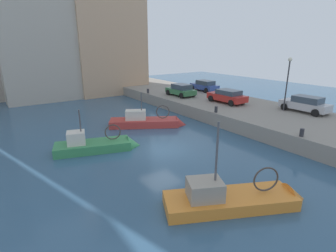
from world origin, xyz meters
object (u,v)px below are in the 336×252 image
Objects in this scene: mooring_bollard_mid at (216,109)px; parked_car_blue at (205,86)px; fishing_boat_orange at (237,203)px; parked_car_green at (181,90)px; fishing_boat_red at (148,125)px; mooring_bollard_south at (302,133)px; mooring_bollard_north at (148,91)px; fishing_boat_green at (99,148)px; quay_streetlamp at (288,75)px; parked_car_red at (227,96)px; parked_car_silver at (305,104)px.

parked_car_blue is at bearing 52.53° from mooring_bollard_mid.
parked_car_green is at bearing 59.43° from fishing_boat_orange.
fishing_boat_orange is 1.00× the size of fishing_boat_red.
mooring_bollard_south is 20.00m from mooring_bollard_north.
fishing_boat_orange is 10.48m from fishing_boat_green.
mooring_bollard_mid is at bearing 150.89° from quay_streetlamp.
parked_car_blue is at bearing 11.87° from parked_car_green.
fishing_boat_red is at bearing 114.75° from mooring_bollard_south.
quay_streetlamp reaches higher than parked_car_blue.
mooring_bollard_mid is 0.11× the size of quay_streetlamp.
quay_streetlamp is at bearing 40.66° from mooring_bollard_south.
parked_car_silver is at bearing -67.60° from parked_car_red.
fishing_boat_green is 17.60m from quay_streetlamp.
mooring_bollard_mid is at bearing 90.00° from mooring_bollard_south.
fishing_boat_orange is 15.97m from quay_streetlamp.
fishing_boat_red is 9.36m from parked_car_red.
fishing_boat_orange is 12.44× the size of mooring_bollard_south.
parked_car_red is 11.02m from mooring_bollard_south.
fishing_boat_orange is 1.62× the size of parked_car_silver.
parked_car_blue is 0.95× the size of parked_car_silver.
parked_car_green is (-4.73, -0.99, 0.01)m from parked_car_blue.
mooring_bollard_north is (-7.01, 2.86, -0.44)m from parked_car_blue.
fishing_boat_green is at bearing -172.86° from parked_car_red.
fishing_boat_orange is at bearing -129.03° from parked_car_blue.
fishing_boat_red is 1.62× the size of parked_car_red.
mooring_bollard_south is (5.21, -11.31, 1.35)m from fishing_boat_red.
parked_car_blue is 12.62m from quay_streetlamp.
parked_car_red is (-3.09, -6.85, 0.01)m from parked_car_blue.
parked_car_blue reaches higher than mooring_bollard_north.
quay_streetlamp is (16.67, -3.57, 4.35)m from fishing_boat_green.
parked_car_blue is 1.04× the size of parked_car_green.
mooring_bollard_mid is (5.21, -3.31, 1.35)m from fishing_boat_red.
parked_car_green is at bearing 30.15° from fishing_boat_green.
mooring_bollard_south is (-2.28, -16.15, -0.45)m from parked_car_green.
mooring_bollard_mid is at bearing -2.20° from fishing_boat_green.
fishing_boat_green reaches higher than parked_car_red.
parked_car_red is at bearing -74.35° from parked_car_green.
fishing_boat_orange reaches higher than parked_car_green.
fishing_boat_green is 16.04m from mooring_bollard_north.
fishing_boat_red is 6.49m from fishing_boat_green.
mooring_bollard_north is at bearing 111.97° from parked_car_red.
fishing_boat_red reaches higher than parked_car_blue.
mooring_bollard_mid is at bearing 146.03° from parked_car_silver.
parked_car_blue is 18.53m from mooring_bollard_south.
parked_car_silver is 0.87× the size of quay_streetlamp.
parked_car_silver is 8.13m from mooring_bollard_mid.
parked_car_blue is at bearing 88.84° from parked_car_silver.
fishing_boat_red is 1.62× the size of parked_car_silver.
quay_streetlamp is (10.86, -6.46, 4.33)m from fishing_boat_red.
mooring_bollard_mid is at bearing -90.00° from mooring_bollard_north.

